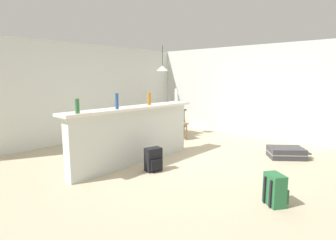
{
  "coord_description": "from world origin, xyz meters",
  "views": [
    {
      "loc": [
        -4.23,
        -3.43,
        1.66
      ],
      "look_at": [
        0.28,
        0.56,
        0.72
      ],
      "focal_mm": 29.72,
      "sensor_mm": 36.0,
      "label": 1
    }
  ],
  "objects": [
    {
      "name": "bottle_green",
      "position": [
        -1.98,
        0.41,
        1.22
      ],
      "size": [
        0.07,
        0.07,
        0.23
      ],
      "primitive_type": "cylinder",
      "color": "#2D6B38",
      "rests_on": "bar_countertop"
    },
    {
      "name": "partition_half_wall",
      "position": [
        -0.76,
        0.5,
        0.53
      ],
      "size": [
        2.8,
        0.2,
        1.05
      ],
      "primitive_type": "cube",
      "color": "silver",
      "rests_on": "ground_plane"
    },
    {
      "name": "dining_chair_near_partition",
      "position": [
        1.42,
        1.28,
        0.52
      ],
      "size": [
        0.48,
        0.48,
        0.93
      ],
      "color": "#9E754C",
      "rests_on": "ground_plane"
    },
    {
      "name": "ground_plane",
      "position": [
        0.0,
        0.0,
        -0.03
      ],
      "size": [
        13.0,
        13.0,
        0.05
      ],
      "primitive_type": "cube",
      "color": "#BCAD8E"
    },
    {
      "name": "bottle_clear",
      "position": [
        0.5,
        0.51,
        1.25
      ],
      "size": [
        0.07,
        0.07,
        0.29
      ],
      "primitive_type": "cylinder",
      "color": "silver",
      "rests_on": "bar_countertop"
    },
    {
      "name": "bottle_blue",
      "position": [
        -1.22,
        0.41,
        1.24
      ],
      "size": [
        0.06,
        0.06,
        0.27
      ],
      "primitive_type": "cylinder",
      "color": "#284C89",
      "rests_on": "bar_countertop"
    },
    {
      "name": "dining_table",
      "position": [
        1.49,
        1.8,
        0.65
      ],
      "size": [
        1.1,
        0.8,
        0.74
      ],
      "color": "#4C331E",
      "rests_on": "ground_plane"
    },
    {
      "name": "pendant_lamp",
      "position": [
        1.46,
        1.81,
        1.89
      ],
      "size": [
        0.34,
        0.34,
        0.73
      ],
      "color": "black"
    },
    {
      "name": "bottle_amber",
      "position": [
        -0.37,
        0.49,
        1.23
      ],
      "size": [
        0.07,
        0.07,
        0.25
      ],
      "primitive_type": "cylinder",
      "color": "#9E661E",
      "rests_on": "bar_countertop"
    },
    {
      "name": "backpack_green",
      "position": [
        -0.74,
        -2.2,
        0.2
      ],
      "size": [
        0.33,
        0.34,
        0.42
      ],
      "color": "#286B3D",
      "rests_on": "ground_plane"
    },
    {
      "name": "backpack_black",
      "position": [
        -0.84,
        -0.09,
        0.2
      ],
      "size": [
        0.32,
        0.29,
        0.42
      ],
      "color": "black",
      "rests_on": "ground_plane"
    },
    {
      "name": "suitcase_flat_charcoal",
      "position": [
        1.55,
        -1.57,
        0.11
      ],
      "size": [
        0.81,
        0.86,
        0.22
      ],
      "color": "#38383D",
      "rests_on": "ground_plane"
    },
    {
      "name": "bar_countertop",
      "position": [
        -0.76,
        0.5,
        1.08
      ],
      "size": [
        2.96,
        0.4,
        0.05
      ],
      "primitive_type": "cube",
      "color": "white",
      "rests_on": "partition_half_wall"
    },
    {
      "name": "wall_right",
      "position": [
        3.05,
        0.3,
        1.25
      ],
      "size": [
        0.1,
        6.0,
        2.5
      ],
      "primitive_type": "cube",
      "color": "silver",
      "rests_on": "ground_plane"
    },
    {
      "name": "wall_back",
      "position": [
        0.0,
        3.05,
        1.25
      ],
      "size": [
        6.6,
        0.1,
        2.5
      ],
      "primitive_type": "cube",
      "color": "silver",
      "rests_on": "ground_plane"
    }
  ]
}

